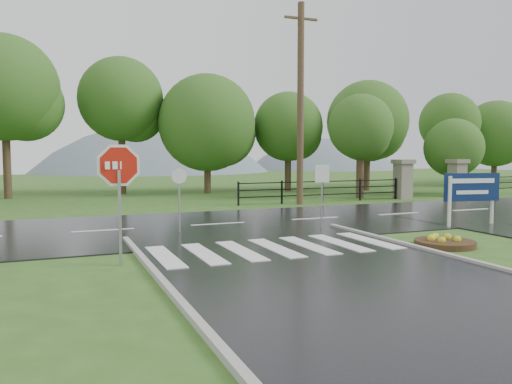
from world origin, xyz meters
name	(u,v)px	position (x,y,z in m)	size (l,w,h in m)	color
ground	(393,301)	(0.00, 0.00, 0.00)	(120.00, 120.00, 0.00)	#315B1E
main_road	(218,225)	(0.00, 10.00, 0.00)	(90.00, 8.00, 0.04)	black
crosswalk	(275,248)	(0.00, 5.00, 0.06)	(6.50, 2.80, 0.02)	silver
pillar_west	(403,178)	(13.00, 16.00, 1.18)	(1.00, 1.00, 2.24)	gray
pillar_east	(457,177)	(17.00, 16.00, 1.18)	(1.00, 1.00, 2.24)	gray
fence_west	(322,189)	(7.75, 16.00, 0.72)	(9.58, 0.08, 1.20)	black
hills	(123,280)	(3.49, 65.00, -15.54)	(102.00, 48.00, 48.00)	slate
treeline	(165,195)	(1.00, 24.00, 0.00)	(83.20, 5.20, 10.00)	#2B581B
stop_sign	(119,177)	(-4.10, 4.67, 2.06)	(1.33, 0.16, 2.99)	#939399
estate_billboard	(472,190)	(8.24, 6.31, 1.31)	(2.14, 0.45, 1.90)	silver
flower_bed	(445,242)	(4.61, 3.69, 0.12)	(1.66, 1.66, 0.33)	#332111
reg_sign_small	(322,184)	(3.03, 7.80, 1.56)	(0.48, 0.15, 2.20)	#939399
reg_sign_round	(179,192)	(-1.71, 8.79, 1.35)	(0.48, 0.13, 2.11)	#939399
utility_pole_east	(300,103)	(6.15, 15.50, 5.11)	(1.79, 0.34, 10.05)	#473523
entrance_tree_left	(361,127)	(11.11, 17.50, 4.10)	(3.76, 3.76, 6.01)	#3D2B1C
entrance_tree_right	(454,148)	(18.10, 17.50, 2.93)	(3.68, 3.68, 4.79)	#3D2B1C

